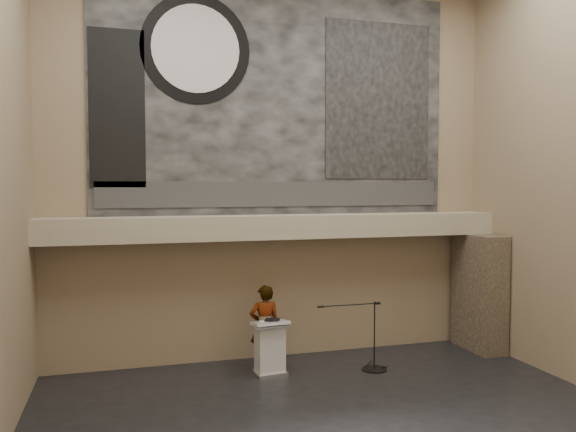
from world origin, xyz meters
name	(u,v)px	position (x,y,z in m)	size (l,w,h in m)	color
floor	(345,429)	(0.00, 0.00, 0.00)	(10.00, 10.00, 0.00)	black
wall_back	(278,167)	(0.00, 4.00, 4.25)	(10.00, 0.02, 8.50)	#887656
wall_front	(526,136)	(0.00, -4.00, 4.25)	(10.00, 0.02, 8.50)	#887656
soffit	(283,227)	(0.00, 3.60, 2.95)	(10.00, 0.80, 0.50)	#9E947B
sprinkler_left	(209,242)	(-1.60, 3.55, 2.67)	(0.04, 0.04, 0.06)	#B2893D
sprinkler_right	(364,237)	(1.90, 3.55, 2.67)	(0.04, 0.04, 0.06)	#B2893D
banner	(278,101)	(0.00, 3.97, 5.70)	(8.00, 0.05, 5.00)	black
banner_text_strip	(279,194)	(0.00, 3.93, 3.65)	(7.76, 0.02, 0.55)	#2B2B2B
banner_clock_rim	(196,49)	(-1.80, 3.93, 6.70)	(2.30, 2.30, 0.02)	black
banner_clock_face	(196,49)	(-1.80, 3.91, 6.70)	(1.84, 1.84, 0.02)	silver
banner_building_print	(378,101)	(2.40, 3.93, 5.80)	(2.60, 0.02, 3.60)	black
banner_brick_print	(117,108)	(-3.40, 3.93, 5.40)	(1.10, 0.02, 3.20)	black
stone_pier	(479,292)	(4.65, 3.15, 1.35)	(0.60, 1.40, 2.70)	#413528
lectern	(270,348)	(-0.51, 2.78, 0.55)	(0.75, 0.57, 1.13)	silver
binder	(272,320)	(-0.45, 2.80, 1.12)	(0.29, 0.23, 0.04)	black
papers	(266,322)	(-0.59, 2.72, 1.10)	(0.22, 0.30, 0.01)	silver
speaker_person	(265,326)	(-0.49, 3.26, 0.88)	(0.64, 0.42, 1.76)	white
mic_stand	(372,360)	(1.62, 2.48, 0.22)	(1.51, 0.52, 1.44)	black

